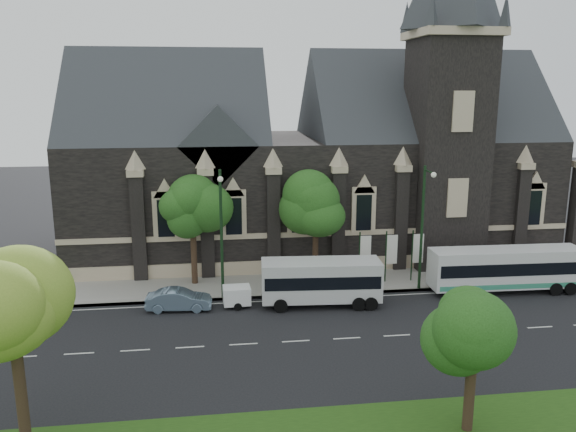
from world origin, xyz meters
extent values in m
plane|color=black|center=(0.00, 0.00, 0.00)|extent=(160.00, 160.00, 0.00)
cube|color=gray|center=(0.00, 9.50, 0.07)|extent=(80.00, 5.00, 0.15)
cube|color=black|center=(4.00, 19.50, 5.00)|extent=(40.00, 15.00, 10.00)
cube|color=#2E3136|center=(-8.00, 19.50, 10.00)|extent=(16.00, 15.00, 15.00)
cube|color=#2E3136|center=(14.00, 19.50, 10.00)|extent=(20.00, 15.00, 15.00)
cube|color=#2E3136|center=(-4.00, 15.00, 10.00)|extent=(6.00, 6.00, 6.00)
cube|color=black|center=(14.00, 13.50, 9.00)|extent=(5.50, 5.50, 18.00)
cube|color=beige|center=(14.00, 13.50, 18.20)|extent=(6.20, 6.20, 0.60)
cube|color=beige|center=(4.00, 11.96, 3.20)|extent=(40.00, 0.22, 0.40)
cube|color=beige|center=(4.00, 11.96, 0.60)|extent=(40.00, 0.25, 1.20)
cube|color=black|center=(2.00, 11.82, 4.80)|extent=(1.20, 0.12, 2.80)
cylinder|color=black|center=(-12.00, -9.00, 2.20)|extent=(0.44, 0.44, 4.40)
sphere|color=olive|center=(-12.00, -9.00, 6.22)|extent=(4.16, 4.16, 4.16)
sphere|color=olive|center=(-11.22, -8.22, 7.00)|extent=(3.12, 3.12, 3.12)
cylinder|color=black|center=(6.00, -9.50, 1.54)|extent=(0.44, 0.44, 3.08)
sphere|color=#214917|center=(6.00, -9.50, 4.48)|extent=(3.20, 3.20, 3.20)
sphere|color=#214917|center=(6.60, -8.90, 5.08)|extent=(2.40, 2.40, 2.40)
cylinder|color=black|center=(3.00, 10.50, 1.98)|extent=(0.44, 0.44, 3.96)
sphere|color=#214917|center=(3.00, 10.50, 5.64)|extent=(3.84, 3.84, 3.84)
sphere|color=#214917|center=(3.72, 11.22, 6.36)|extent=(2.88, 2.88, 2.88)
cylinder|color=black|center=(-6.00, 10.50, 1.98)|extent=(0.44, 0.44, 3.96)
sphere|color=#214917|center=(-6.00, 10.50, 5.57)|extent=(3.68, 3.68, 3.68)
sphere|color=#214917|center=(-5.31, 11.19, 6.26)|extent=(2.76, 2.76, 2.76)
cylinder|color=black|center=(10.00, 7.30, 4.50)|extent=(0.20, 0.20, 9.00)
cylinder|color=black|center=(10.00, 6.50, 8.70)|extent=(0.10, 1.60, 0.10)
sphere|color=silver|center=(10.00, 5.70, 8.60)|extent=(0.36, 0.36, 0.36)
cylinder|color=black|center=(-4.00, 7.30, 4.50)|extent=(0.20, 0.20, 9.00)
cylinder|color=black|center=(-4.00, 6.50, 8.70)|extent=(0.10, 1.60, 0.10)
sphere|color=silver|center=(-4.00, 5.70, 8.60)|extent=(0.36, 0.36, 0.36)
cylinder|color=black|center=(6.00, 9.00, 2.00)|extent=(0.10, 0.10, 4.00)
cube|color=white|center=(6.45, 9.00, 2.60)|extent=(0.80, 0.04, 2.20)
cylinder|color=black|center=(8.00, 9.00, 2.00)|extent=(0.10, 0.10, 4.00)
cube|color=white|center=(8.45, 9.00, 2.60)|extent=(0.80, 0.04, 2.20)
cylinder|color=black|center=(10.00, 9.00, 2.00)|extent=(0.10, 0.10, 4.00)
cube|color=white|center=(10.45, 9.00, 2.60)|extent=(0.80, 0.04, 2.20)
cube|color=silver|center=(15.91, 6.20, 1.80)|extent=(10.83, 2.54, 2.69)
cube|color=black|center=(15.91, 6.20, 1.95)|extent=(10.40, 2.57, 0.88)
cube|color=#328B6A|center=(15.91, 6.20, 0.75)|extent=(10.40, 2.56, 0.35)
cylinder|color=black|center=(12.11, 5.18, 0.45)|extent=(0.91, 0.30, 0.90)
cylinder|color=black|center=(12.17, 7.42, 0.45)|extent=(0.91, 0.30, 0.90)
cylinder|color=black|center=(19.11, 4.99, 0.45)|extent=(0.91, 0.30, 0.90)
cylinder|color=black|center=(19.17, 7.23, 0.45)|extent=(0.91, 0.30, 0.90)
cylinder|color=black|center=(20.19, 4.96, 0.45)|extent=(0.91, 0.30, 0.90)
cylinder|color=black|center=(20.25, 7.20, 0.45)|extent=(0.91, 0.30, 0.90)
cube|color=silver|center=(2.48, 5.44, 1.74)|extent=(8.02, 3.02, 2.59)
cube|color=black|center=(2.48, 5.44, 1.88)|extent=(7.71, 3.03, 0.85)
cylinder|color=black|center=(-0.36, 4.40, 0.45)|extent=(0.92, 0.34, 0.90)
cylinder|color=black|center=(-0.19, 6.86, 0.45)|extent=(0.92, 0.34, 0.90)
cylinder|color=black|center=(4.75, 4.04, 0.45)|extent=(0.92, 0.34, 0.90)
cylinder|color=black|center=(4.92, 6.51, 0.45)|extent=(0.92, 0.34, 0.90)
cylinder|color=black|center=(5.53, 3.98, 0.45)|extent=(0.92, 0.34, 0.90)
cylinder|color=black|center=(5.70, 6.45, 0.45)|extent=(0.92, 0.34, 0.90)
cube|color=white|center=(-3.12, 5.78, 0.80)|extent=(1.84, 1.42, 1.16)
cylinder|color=black|center=(-3.08, 5.12, 0.25)|extent=(0.51, 0.20, 0.50)
cylinder|color=black|center=(-3.15, 6.45, 0.25)|extent=(0.51, 0.20, 0.50)
cylinder|color=black|center=(-1.96, 5.84, 0.49)|extent=(1.07, 0.13, 0.08)
imported|color=slate|center=(-6.89, 5.72, 0.70)|extent=(4.33, 1.75, 1.40)
imported|color=maroon|center=(-16.50, 5.00, 0.65)|extent=(3.93, 1.91, 1.29)
camera|label=1|loc=(-4.41, -30.10, 14.23)|focal=35.68mm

